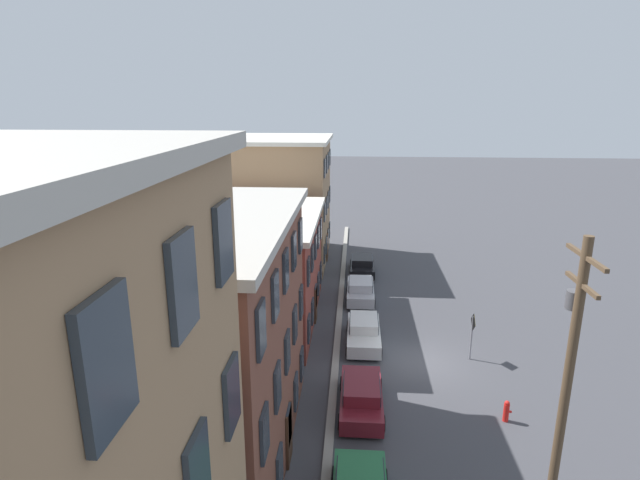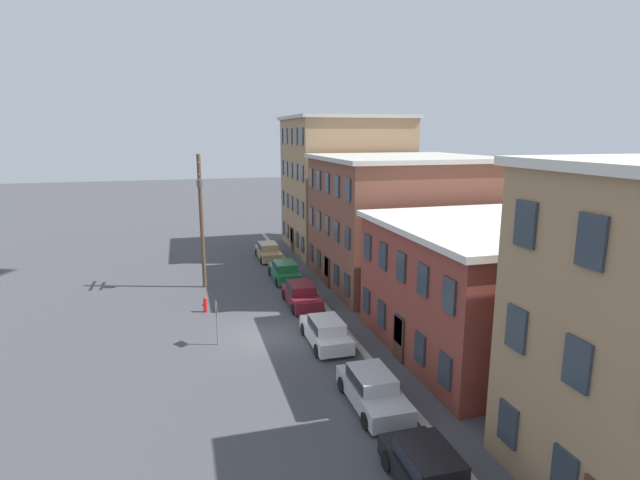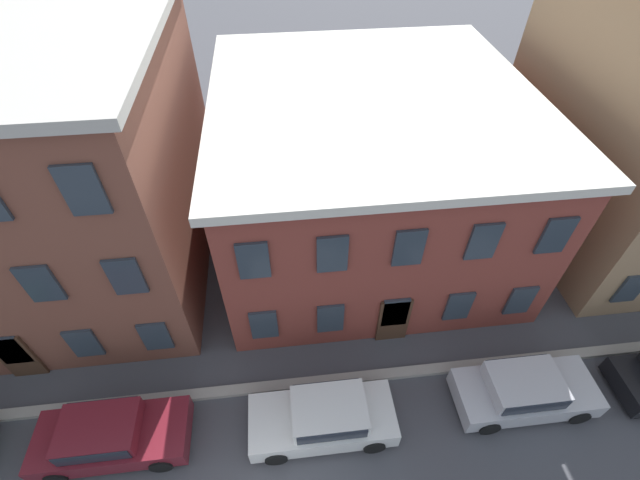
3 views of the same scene
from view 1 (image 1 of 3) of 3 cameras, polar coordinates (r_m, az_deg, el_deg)
The scene contains 12 objects.
ground_plane at distance 27.24m, azimuth 11.61°, elevation -13.44°, with size 200.00×200.00×0.00m, color #424247.
kerb_strip at distance 26.97m, azimuth 1.84°, elevation -13.22°, with size 56.00×0.36×0.16m, color #9E998E.
apartment_midblock at distance 19.54m, azimuth -20.74°, elevation -10.85°, with size 11.79×11.72×9.39m.
apartment_far at distance 30.98m, azimuth -11.38°, elevation -3.05°, with size 11.62×12.12×6.64m.
apartment_annex at distance 41.97m, azimuth -5.91°, elevation 4.62°, with size 10.61×10.27×10.28m.
car_maroon at distance 22.77m, azimuth 4.75°, elevation -17.23°, with size 4.40×1.92×1.43m.
car_white at distance 28.32m, azimuth 5.02°, elevation -10.27°, with size 4.40×1.92×1.43m.
car_silver at distance 34.16m, azimuth 4.65°, elevation -5.61°, with size 4.40×1.92×1.43m.
car_black at distance 39.17m, azimuth 4.84°, elevation -2.81°, with size 4.40×1.92×1.43m.
caution_sign at distance 27.30m, azimuth 17.03°, elevation -9.71°, with size 0.96×0.08×2.58m.
utility_pole at distance 16.77m, azimuth 26.47°, elevation -13.52°, with size 2.40×0.44×9.57m.
fire_hydrant at distance 23.55m, azimuth 20.53°, elevation -17.82°, with size 0.24×0.34×0.96m.
Camera 1 is at (-23.62, 3.66, 13.07)m, focal length 28.00 mm.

